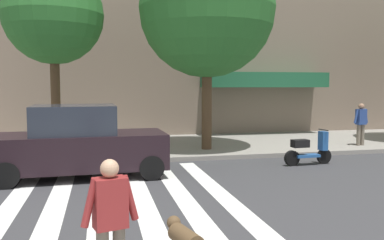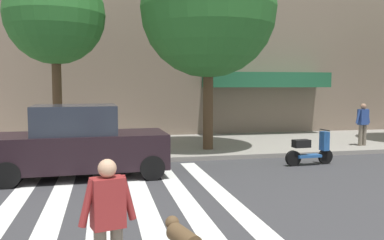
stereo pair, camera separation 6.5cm
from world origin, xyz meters
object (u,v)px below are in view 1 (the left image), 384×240
at_px(parked_car_behind_first, 80,144).
at_px(dog_on_leash, 184,237).
at_px(parked_scooter, 308,150).
at_px(street_tree_middle, 207,10).
at_px(pedestrian_dog_walker, 110,219).
at_px(pedestrian_bystander, 361,122).
at_px(street_tree_nearest, 53,15).

distance_m(parked_car_behind_first, dog_on_leash, 6.36).
xyz_separation_m(parked_scooter, street_tree_middle, (-2.55, 2.89, 4.73)).
xyz_separation_m(pedestrian_dog_walker, pedestrian_bystander, (9.82, 9.22, 0.15)).
height_order(street_tree_nearest, dog_on_leash, street_tree_nearest).
relative_size(street_tree_middle, pedestrian_bystander, 4.58).
relative_size(parked_scooter, pedestrian_bystander, 1.00).
bearing_deg(street_tree_nearest, pedestrian_bystander, -5.40).
height_order(parked_scooter, street_tree_middle, street_tree_middle).
relative_size(parked_car_behind_first, pedestrian_dog_walker, 2.79).
distance_m(pedestrian_dog_walker, dog_on_leash, 1.19).
xyz_separation_m(pedestrian_dog_walker, dog_on_leash, (0.98, 0.47, -0.48)).
bearing_deg(pedestrian_dog_walker, dog_on_leash, 25.60).
distance_m(parked_scooter, dog_on_leash, 8.23).
distance_m(street_tree_middle, dog_on_leash, 10.71).
height_order(parked_scooter, street_tree_nearest, street_tree_nearest).
bearing_deg(pedestrian_bystander, dog_on_leash, -135.29).
relative_size(pedestrian_dog_walker, pedestrian_bystander, 1.00).
xyz_separation_m(dog_on_leash, pedestrian_bystander, (8.84, 8.75, 0.63)).
bearing_deg(parked_scooter, parked_car_behind_first, -178.46).
bearing_deg(pedestrian_dog_walker, street_tree_middle, 68.95).
height_order(parked_car_behind_first, pedestrian_bystander, parked_car_behind_first).
xyz_separation_m(parked_car_behind_first, street_tree_nearest, (-0.97, 3.71, 4.00)).
height_order(parked_scooter, pedestrian_dog_walker, pedestrian_dog_walker).
height_order(street_tree_middle, pedestrian_dog_walker, street_tree_middle).
xyz_separation_m(street_tree_nearest, dog_on_leash, (2.60, -9.83, -4.47)).
bearing_deg(street_tree_middle, pedestrian_dog_walker, -111.05).
height_order(parked_scooter, dog_on_leash, parked_scooter).
bearing_deg(street_tree_nearest, parked_car_behind_first, -75.37).
height_order(parked_car_behind_first, dog_on_leash, parked_car_behind_first).
bearing_deg(parked_car_behind_first, dog_on_leash, -75.12).
bearing_deg(street_tree_middle, street_tree_nearest, 173.22).
bearing_deg(parked_car_behind_first, pedestrian_dog_walker, -84.40).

